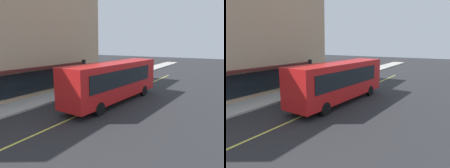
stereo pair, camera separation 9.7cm
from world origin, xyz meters
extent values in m
plane|color=#28282B|center=(0.00, 0.00, 0.00)|extent=(120.00, 120.00, 0.00)
cube|color=#B2ADA3|center=(0.00, 5.44, 0.07)|extent=(80.00, 2.87, 0.15)
cube|color=#D8D14C|center=(0.00, 0.00, 0.00)|extent=(36.00, 0.16, 0.01)
cube|color=#4C1919|center=(-3.98, 6.63, 2.80)|extent=(16.80, 0.70, 0.20)
cube|color=black|center=(-3.98, 6.85, 1.50)|extent=(14.40, 0.08, 2.00)
cube|color=red|center=(-0.14, -0.42, 2.00)|extent=(11.14, 3.20, 3.00)
cube|color=black|center=(5.30, -0.76, 2.36)|extent=(0.25, 2.10, 1.80)
cube|color=black|center=(-0.36, 0.87, 2.36)|extent=(8.79, 0.62, 1.32)
cube|color=black|center=(-0.52, -1.66, 2.36)|extent=(8.79, 0.62, 1.32)
cube|color=#0CF259|center=(5.37, -0.77, 3.25)|extent=(0.20, 1.90, 0.36)
cube|color=#2D2D33|center=(5.40, -0.77, 0.75)|extent=(0.31, 2.41, 0.40)
cylinder|color=black|center=(3.44, 0.49, 0.50)|extent=(1.02, 0.36, 1.00)
cylinder|color=black|center=(3.30, -1.77, 0.50)|extent=(1.02, 0.36, 1.00)
cylinder|color=black|center=(-3.58, 0.94, 0.50)|extent=(1.02, 0.36, 1.00)
cylinder|color=black|center=(-3.73, -1.32, 0.50)|extent=(1.02, 0.36, 1.00)
cylinder|color=#2D2D33|center=(2.37, 4.70, 1.75)|extent=(0.12, 0.12, 3.20)
cube|color=black|center=(2.37, 4.90, 2.90)|extent=(0.30, 0.30, 0.90)
sphere|color=red|center=(2.37, 5.07, 3.17)|extent=(0.18, 0.18, 0.18)
sphere|color=orange|center=(2.37, 5.07, 2.90)|extent=(0.18, 0.18, 0.18)
sphere|color=green|center=(2.37, 5.07, 2.63)|extent=(0.18, 0.18, 0.18)
cube|color=#B7BABF|center=(-0.93, 2.83, 0.60)|extent=(4.30, 1.81, 0.75)
cube|color=black|center=(-0.78, 2.83, 1.25)|extent=(2.41, 1.52, 0.55)
cylinder|color=black|center=(-2.34, 2.01, 0.32)|extent=(0.64, 0.22, 0.64)
cylinder|color=black|center=(-2.35, 3.65, 0.32)|extent=(0.64, 0.22, 0.64)
cylinder|color=black|center=(0.49, 2.01, 0.32)|extent=(0.64, 0.22, 0.64)
cylinder|color=black|center=(0.49, 3.65, 0.32)|extent=(0.64, 0.22, 0.64)
cylinder|color=black|center=(-0.12, 5.55, 0.54)|extent=(0.18, 0.18, 0.79)
cylinder|color=#B28C33|center=(-0.12, 5.55, 1.25)|extent=(0.34, 0.34, 0.62)
sphere|color=tan|center=(-0.12, 5.55, 1.67)|extent=(0.22, 0.22, 0.22)
cylinder|color=black|center=(11.41, 5.77, 0.53)|extent=(0.18, 0.18, 0.77)
cylinder|color=#33388C|center=(11.41, 5.77, 1.22)|extent=(0.34, 0.34, 0.61)
sphere|color=tan|center=(11.41, 5.77, 1.63)|extent=(0.21, 0.21, 0.21)
camera|label=1|loc=(-15.53, -9.53, 5.15)|focal=33.56mm
camera|label=2|loc=(-15.47, -9.61, 5.15)|focal=33.56mm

